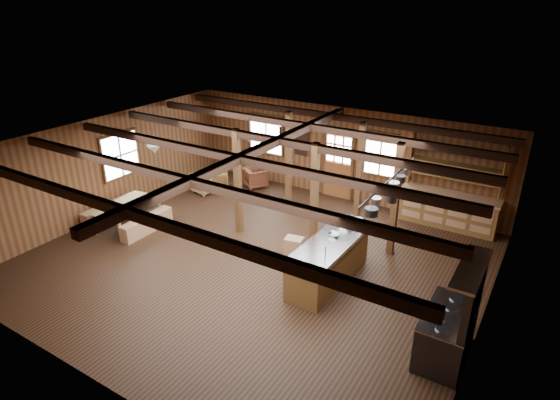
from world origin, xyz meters
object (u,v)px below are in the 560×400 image
at_px(armchair_a, 216,180).
at_px(armchair_c, 205,182).
at_px(kitchen_island, 328,261).
at_px(commercial_range, 450,328).
at_px(dining_table, 130,215).
at_px(armchair_b, 255,178).

distance_m(armchair_a, armchair_c, 0.37).
height_order(kitchen_island, armchair_c, kitchen_island).
bearing_deg(armchair_a, kitchen_island, 109.08).
height_order(commercial_range, armchair_c, commercial_range).
relative_size(commercial_range, armchair_c, 2.62).
xyz_separation_m(dining_table, armchair_b, (1.29, 4.12, 0.00)).
bearing_deg(commercial_range, armchair_b, 147.09).
distance_m(kitchen_island, commercial_range, 3.01).
bearing_deg(kitchen_island, commercial_range, -18.90).
bearing_deg(armchair_c, dining_table, 97.83).
xyz_separation_m(kitchen_island, armchair_c, (-5.55, 2.45, -0.15)).
relative_size(kitchen_island, armchair_c, 3.53).
distance_m(kitchen_island, dining_table, 5.75).
relative_size(armchair_a, armchair_c, 1.01).
relative_size(dining_table, armchair_a, 2.45).
bearing_deg(commercial_range, armchair_a, 155.01).
bearing_deg(armchair_c, kitchen_island, 167.67).
xyz_separation_m(kitchen_island, commercial_range, (2.82, -1.05, 0.13)).
relative_size(kitchen_island, armchair_a, 3.50).
xyz_separation_m(commercial_range, dining_table, (-8.55, 0.58, -0.30)).
xyz_separation_m(kitchen_island, armchair_a, (-5.35, 2.76, -0.15)).
bearing_deg(armchair_c, armchair_a, -111.23).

